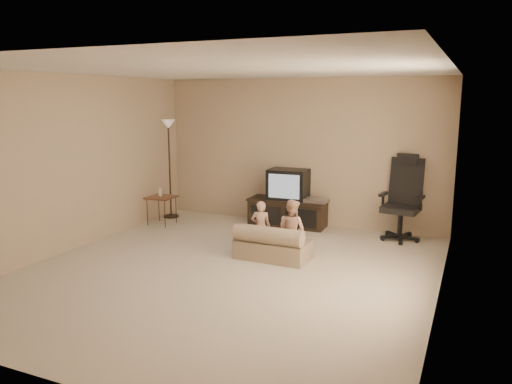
# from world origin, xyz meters

# --- Properties ---
(floor) EXTENTS (5.50, 5.50, 0.00)m
(floor) POSITION_xyz_m (0.00, 0.00, 0.00)
(floor) COLOR beige
(floor) RESTS_ON ground
(room_shell) EXTENTS (5.50, 5.50, 5.50)m
(room_shell) POSITION_xyz_m (0.00, 0.00, 1.52)
(room_shell) COLOR silver
(room_shell) RESTS_ON floor
(tv_stand) EXTENTS (1.38, 0.55, 0.98)m
(tv_stand) POSITION_xyz_m (-0.11, 2.49, 0.41)
(tv_stand) COLOR black
(tv_stand) RESTS_ON floor
(office_chair) EXTENTS (0.67, 0.71, 1.32)m
(office_chair) POSITION_xyz_m (1.79, 2.43, 0.47)
(office_chair) COLOR black
(office_chair) RESTS_ON floor
(side_table) EXTENTS (0.45, 0.45, 0.66)m
(side_table) POSITION_xyz_m (-2.15, 1.70, 0.48)
(side_table) COLOR brown
(side_table) RESTS_ON floor
(floor_lamp) EXTENTS (0.28, 0.28, 1.78)m
(floor_lamp) POSITION_xyz_m (-2.30, 2.21, 1.30)
(floor_lamp) COLOR black
(floor_lamp) RESTS_ON floor
(child_sofa) EXTENTS (1.01, 0.59, 0.48)m
(child_sofa) POSITION_xyz_m (0.32, 0.71, 0.20)
(child_sofa) COLOR gray
(child_sofa) RESTS_ON floor
(toddler_left) EXTENTS (0.32, 0.26, 0.77)m
(toddler_left) POSITION_xyz_m (0.10, 0.84, 0.39)
(toddler_left) COLOR #DEA88B
(toddler_left) RESTS_ON floor
(toddler_right) EXTENTS (0.46, 0.35, 0.84)m
(toddler_right) POSITION_xyz_m (0.57, 0.81, 0.42)
(toddler_right) COLOR #DEA88B
(toddler_right) RESTS_ON floor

